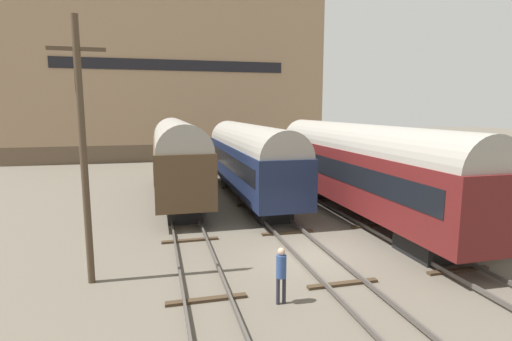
% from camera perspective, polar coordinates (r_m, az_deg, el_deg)
% --- Properties ---
extents(ground_plane, '(200.00, 200.00, 0.00)m').
position_cam_1_polar(ground_plane, '(17.30, 7.77, -11.86)').
color(ground_plane, '#60594C').
extents(track_left, '(2.60, 60.00, 0.26)m').
position_cam_1_polar(track_left, '(16.17, -8.46, -12.84)').
color(track_left, '#4C4742').
rests_on(track_left, ground).
extents(track_middle, '(2.60, 60.00, 0.26)m').
position_cam_1_polar(track_middle, '(17.25, 7.78, -11.42)').
color(track_middle, '#4C4742').
rests_on(track_middle, ground).
extents(track_right, '(2.60, 60.00, 0.26)m').
position_cam_1_polar(track_right, '(19.46, 21.07, -9.57)').
color(track_right, '#4C4742').
rests_on(track_right, ground).
extents(train_car_navy, '(3.02, 16.52, 5.07)m').
position_cam_1_polar(train_car_navy, '(27.01, -0.95, 1.98)').
color(train_car_navy, black).
rests_on(train_car_navy, ground).
extents(train_car_maroon, '(2.87, 18.51, 5.28)m').
position_cam_1_polar(train_car_maroon, '(22.79, 14.54, 0.82)').
color(train_car_maroon, black).
rests_on(train_car_maroon, ground).
extents(train_car_brown, '(3.08, 15.47, 5.35)m').
position_cam_1_polar(train_car_brown, '(27.18, -11.19, 2.19)').
color(train_car_brown, black).
rests_on(train_car_brown, ground).
extents(station_platform, '(2.76, 10.65, 1.11)m').
position_cam_1_polar(station_platform, '(22.97, 22.66, -4.63)').
color(station_platform, '#8C704C').
rests_on(station_platform, ground).
extents(bench, '(1.40, 0.40, 0.91)m').
position_cam_1_polar(bench, '(22.92, 21.45, -3.11)').
color(bench, '#2D4C33').
rests_on(bench, station_platform).
extents(person_worker, '(0.32, 0.32, 1.84)m').
position_cam_1_polar(person_worker, '(12.82, 3.62, -14.01)').
color(person_worker, '#282833').
rests_on(person_worker, ground).
extents(utility_pole, '(1.80, 0.24, 9.10)m').
position_cam_1_polar(utility_pole, '(14.64, -23.47, 2.70)').
color(utility_pole, '#473828').
rests_on(utility_pole, ground).
extents(warehouse_building, '(36.76, 10.29, 19.94)m').
position_cam_1_polar(warehouse_building, '(52.60, -12.05, 12.86)').
color(warehouse_building, brown).
rests_on(warehouse_building, ground).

